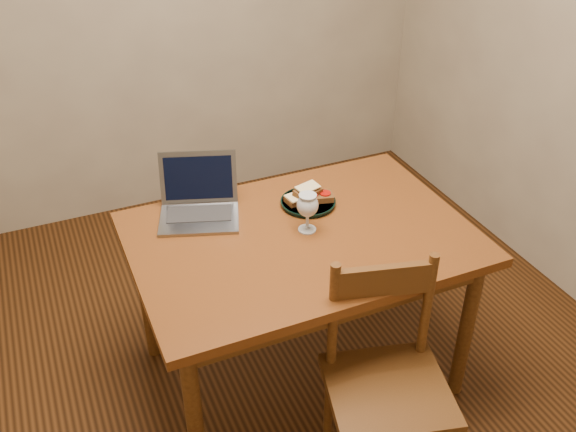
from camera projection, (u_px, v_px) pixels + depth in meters
name	position (u px, v px, depth m)	size (l,w,h in m)	color
floor	(271.00, 366.00, 2.91)	(3.20, 3.20, 0.02)	black
table	(301.00, 252.00, 2.52)	(1.30, 0.90, 0.74)	#4B230C
chair	(387.00, 375.00, 2.21)	(0.50, 0.49, 0.45)	#3B210C
plate	(308.00, 203.00, 2.65)	(0.23, 0.23, 0.02)	black
sandwich_cheese	(299.00, 198.00, 2.63)	(0.11, 0.06, 0.03)	#381E0C
sandwich_tomato	(319.00, 196.00, 2.64)	(0.12, 0.07, 0.04)	#381E0C
sandwich_top	(308.00, 191.00, 2.63)	(0.11, 0.07, 0.03)	#381E0C
milk_glass	(307.00, 213.00, 2.46)	(0.08, 0.08, 0.16)	white
laptop	(199.00, 199.00, 2.58)	(0.39, 0.37, 0.23)	slate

